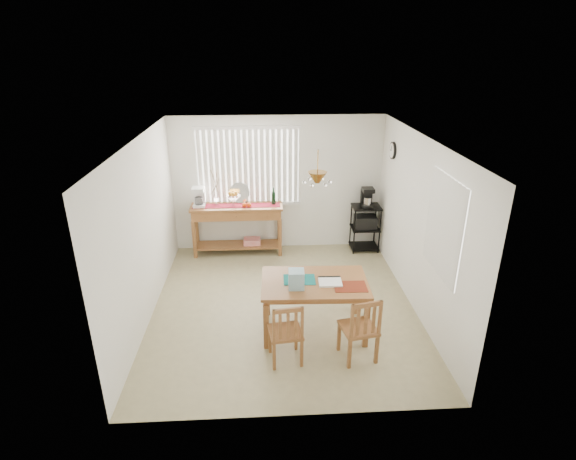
{
  "coord_description": "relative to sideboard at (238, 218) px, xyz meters",
  "views": [
    {
      "loc": [
        -0.29,
        -6.02,
        3.79
      ],
      "look_at": [
        0.1,
        0.55,
        1.05
      ],
      "focal_mm": 28.0,
      "sensor_mm": 36.0,
      "label": 1
    }
  ],
  "objects": [
    {
      "name": "wire_cart",
      "position": [
        2.47,
        0.01,
        -0.18
      ],
      "size": [
        0.53,
        0.43,
        0.91
      ],
      "color": "black",
      "rests_on": "ground"
    },
    {
      "name": "ground",
      "position": [
        0.78,
        -1.99,
        -0.73
      ],
      "size": [
        4.0,
        4.5,
        0.01
      ],
      "primitive_type": "cube",
      "color": "tan"
    },
    {
      "name": "chair_right",
      "position": [
        1.68,
        -3.32,
        -0.27
      ],
      "size": [
        0.51,
        0.51,
        0.93
      ],
      "color": "#915C31",
      "rests_on": "ground"
    },
    {
      "name": "room_shell",
      "position": [
        0.78,
        -1.97,
        0.96
      ],
      "size": [
        4.2,
        4.7,
        2.7
      ],
      "color": "white",
      "rests_on": "ground"
    },
    {
      "name": "sideboard",
      "position": [
        0.0,
        0.0,
        0.0
      ],
      "size": [
        1.72,
        0.48,
        0.97
      ],
      "color": "#915C31",
      "rests_on": "ground"
    },
    {
      "name": "chair_left",
      "position": [
        0.74,
        -3.31,
        -0.3
      ],
      "size": [
        0.46,
        0.46,
        0.88
      ],
      "color": "#915C31",
      "rests_on": "ground"
    },
    {
      "name": "table_items",
      "position": [
        1.03,
        -2.76,
        0.14
      ],
      "size": [
        1.11,
        0.56,
        0.25
      ],
      "color": "#136F6E",
      "rests_on": "dining_table"
    },
    {
      "name": "dining_table",
      "position": [
        1.17,
        -2.64,
        -0.04
      ],
      "size": [
        1.48,
        0.98,
        0.78
      ],
      "color": "#915C31",
      "rests_on": "ground"
    },
    {
      "name": "cart_items",
      "position": [
        2.47,
        0.02,
        0.35
      ],
      "size": [
        0.21,
        0.26,
        0.37
      ],
      "color": "black",
      "rests_on": "wire_cart"
    },
    {
      "name": "sideboard_items",
      "position": [
        -0.3,
        0.02,
        0.39
      ],
      "size": [
        1.64,
        0.41,
        0.74
      ],
      "color": "maroon",
      "rests_on": "sideboard"
    }
  ]
}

